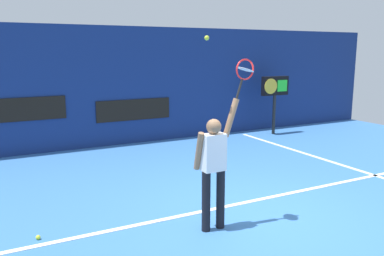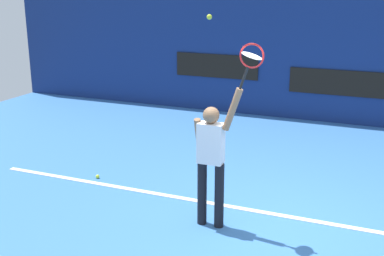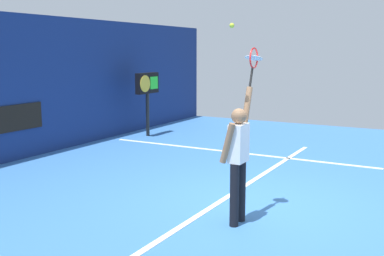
% 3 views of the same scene
% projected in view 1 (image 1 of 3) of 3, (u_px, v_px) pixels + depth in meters
% --- Properties ---
extents(ground_plane, '(18.00, 18.00, 0.00)m').
position_uv_depth(ground_plane, '(259.00, 216.00, 6.55)').
color(ground_plane, '#3870B2').
extents(back_wall, '(18.00, 0.20, 3.33)m').
position_uv_depth(back_wall, '(132.00, 86.00, 11.53)').
color(back_wall, navy).
rests_on(back_wall, ground_plane).
extents(sponsor_banner_center, '(2.20, 0.03, 0.60)m').
position_uv_depth(sponsor_banner_center, '(134.00, 110.00, 11.56)').
color(sponsor_banner_center, black).
extents(sponsor_banner_portside, '(2.20, 0.03, 0.60)m').
position_uv_depth(sponsor_banner_portside, '(21.00, 110.00, 10.15)').
color(sponsor_banner_portside, black).
extents(court_baseline, '(10.00, 0.10, 0.01)m').
position_uv_depth(court_baseline, '(239.00, 204.00, 7.06)').
color(court_baseline, white).
rests_on(court_baseline, ground_plane).
extents(court_sideline, '(0.10, 7.00, 0.01)m').
position_uv_depth(court_sideline, '(326.00, 160.00, 9.90)').
color(court_sideline, white).
rests_on(court_sideline, ground_plane).
extents(tennis_player, '(0.67, 0.31, 1.97)m').
position_uv_depth(tennis_player, '(214.00, 164.00, 5.90)').
color(tennis_player, black).
rests_on(tennis_player, ground_plane).
extents(tennis_racket, '(0.40, 0.27, 0.63)m').
position_uv_depth(tennis_racket, '(244.00, 72.00, 5.87)').
color(tennis_racket, black).
extents(tennis_ball, '(0.07, 0.07, 0.07)m').
position_uv_depth(tennis_ball, '(207.00, 38.00, 5.60)').
color(tennis_ball, '#CCE033').
extents(scoreboard_clock, '(0.96, 0.20, 1.86)m').
position_uv_depth(scoreboard_clock, '(275.00, 89.00, 12.79)').
color(scoreboard_clock, black).
rests_on(scoreboard_clock, ground_plane).
extents(spare_ball, '(0.07, 0.07, 0.07)m').
position_uv_depth(spare_ball, '(38.00, 237.00, 5.74)').
color(spare_ball, '#CCE033').
rests_on(spare_ball, ground_plane).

